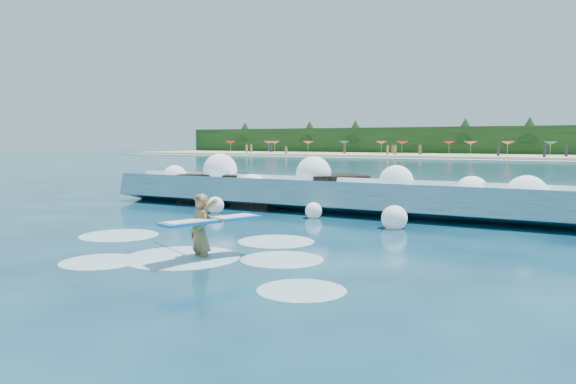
% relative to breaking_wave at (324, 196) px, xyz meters
% --- Properties ---
extents(ground, '(200.00, 200.00, 0.00)m').
position_rel_breaking_wave_xyz_m(ground, '(-0.03, -7.35, -0.55)').
color(ground, '#07213D').
rests_on(ground, ground).
extents(beach, '(140.00, 20.00, 0.40)m').
position_rel_breaking_wave_xyz_m(beach, '(-0.03, 70.65, -0.35)').
color(beach, tan).
rests_on(beach, ground).
extents(wet_band, '(140.00, 5.00, 0.08)m').
position_rel_breaking_wave_xyz_m(wet_band, '(-0.03, 59.65, -0.51)').
color(wet_band, silver).
rests_on(wet_band, ground).
extents(treeline, '(140.00, 4.00, 5.00)m').
position_rel_breaking_wave_xyz_m(treeline, '(-0.03, 80.65, 1.95)').
color(treeline, black).
rests_on(treeline, ground).
extents(breaking_wave, '(18.37, 2.85, 1.58)m').
position_rel_breaking_wave_xyz_m(breaking_wave, '(0.00, 0.00, 0.00)').
color(breaking_wave, teal).
rests_on(breaking_wave, ground).
extents(rock_cluster, '(8.69, 3.52, 1.54)m').
position_rel_breaking_wave_xyz_m(rock_cluster, '(-3.02, 0.45, -0.06)').
color(rock_cluster, black).
rests_on(rock_cluster, ground).
extents(surfer_with_board, '(1.31, 2.94, 1.77)m').
position_rel_breaking_wave_xyz_m(surfer_with_board, '(1.50, -9.25, 0.10)').
color(surfer_with_board, olive).
rests_on(surfer_with_board, ground).
extents(wave_spray, '(15.55, 4.30, 2.18)m').
position_rel_breaking_wave_xyz_m(wave_spray, '(0.22, -0.09, 0.47)').
color(wave_spray, white).
rests_on(wave_spray, ground).
extents(surf_foam, '(9.12, 5.97, 0.14)m').
position_rel_breaking_wave_xyz_m(surf_foam, '(0.86, -8.75, -0.55)').
color(surf_foam, silver).
rests_on(surf_foam, ground).
extents(beach_umbrellas, '(113.99, 6.81, 0.50)m').
position_rel_breaking_wave_xyz_m(beach_umbrellas, '(-0.20, 72.47, 1.70)').
color(beach_umbrellas, red).
rests_on(beach_umbrellas, ground).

